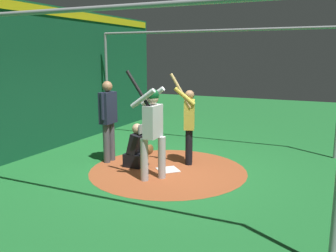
# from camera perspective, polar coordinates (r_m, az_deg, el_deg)

# --- Properties ---
(ground_plane) EXTENTS (27.02, 27.02, 0.00)m
(ground_plane) POSITION_cam_1_polar(r_m,az_deg,el_deg) (7.64, -0.00, -7.00)
(ground_plane) COLOR #1E6B2D
(dirt_circle) EXTENTS (3.28, 3.28, 0.01)m
(dirt_circle) POSITION_cam_1_polar(r_m,az_deg,el_deg) (7.64, -0.00, -6.98)
(dirt_circle) COLOR #9E4C28
(dirt_circle) RESTS_ON ground
(home_plate) EXTENTS (0.59, 0.59, 0.01)m
(home_plate) POSITION_cam_1_polar(r_m,az_deg,el_deg) (7.64, -0.00, -6.92)
(home_plate) COLOR white
(home_plate) RESTS_ON dirt_circle
(batter) EXTENTS (0.68, 0.49, 2.11)m
(batter) POSITION_cam_1_polar(r_m,az_deg,el_deg) (6.85, -2.50, 0.13)
(batter) COLOR #B3B3B7
(batter) RESTS_ON ground
(catcher) EXTENTS (0.58, 0.40, 0.95)m
(catcher) POSITION_cam_1_polar(r_m,az_deg,el_deg) (7.84, -4.91, -3.75)
(catcher) COLOR black
(catcher) RESTS_ON ground
(umpire) EXTENTS (0.23, 0.49, 1.82)m
(umpire) POSITION_cam_1_polar(r_m,az_deg,el_deg) (8.15, -9.42, 1.46)
(umpire) COLOR #4C4C51
(umpire) RESTS_ON ground
(visitor) EXTENTS (0.54, 0.59, 2.01)m
(visitor) POSITION_cam_1_polar(r_m,az_deg,el_deg) (7.90, 3.32, 0.69)
(visitor) COLOR black
(visitor) RESTS_ON ground
(back_wall) EXTENTS (0.23, 11.02, 3.58)m
(back_wall) POSITION_cam_1_polar(r_m,az_deg,el_deg) (9.33, -20.23, 6.94)
(back_wall) COLOR #145133
(back_wall) RESTS_ON ground
(cage_frame) EXTENTS (6.42, 5.03, 3.02)m
(cage_frame) POSITION_cam_1_polar(r_m,az_deg,el_deg) (7.26, -0.00, 9.42)
(cage_frame) COLOR gray
(cage_frame) RESTS_ON ground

